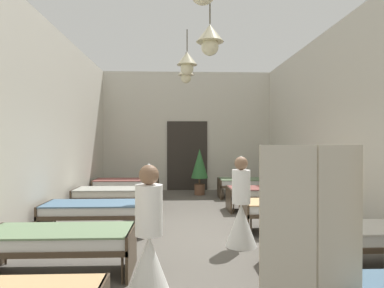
{
  "coord_description": "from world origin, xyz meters",
  "views": [
    {
      "loc": [
        -0.32,
        -6.34,
        1.73
      ],
      "look_at": [
        0.0,
        1.33,
        1.65
      ],
      "focal_mm": 31.57,
      "sensor_mm": 36.0,
      "label": 1
    }
  ],
  "objects": [
    {
      "name": "bed_right_row_2",
      "position": [
        1.86,
        0.0,
        0.44
      ],
      "size": [
        1.9,
        0.84,
        0.57
      ],
      "color": "#473828",
      "rests_on": "ground"
    },
    {
      "name": "bed_right_row_1",
      "position": [
        1.86,
        -1.9,
        0.44
      ],
      "size": [
        1.9,
        0.84,
        0.57
      ],
      "color": "#473828",
      "rests_on": "ground"
    },
    {
      "name": "bed_left_row_3",
      "position": [
        -1.86,
        1.9,
        0.44
      ],
      "size": [
        1.9,
        0.84,
        0.57
      ],
      "color": "#473828",
      "rests_on": "ground"
    },
    {
      "name": "privacy_screen",
      "position": [
        0.91,
        -3.88,
        0.85
      ],
      "size": [
        1.23,
        0.27,
        1.7
      ],
      "rotation": [
        0.0,
        0.0,
        0.31
      ],
      "color": "#BCB29E",
      "rests_on": "ground"
    },
    {
      "name": "nurse_near_aisle",
      "position": [
        0.72,
        -0.87,
        0.53
      ],
      "size": [
        0.52,
        0.52,
        1.49
      ],
      "rotation": [
        0.0,
        0.0,
        0.27
      ],
      "color": "white",
      "rests_on": "ground"
    },
    {
      "name": "bed_right_row_3",
      "position": [
        1.86,
        1.9,
        0.44
      ],
      "size": [
        1.9,
        0.84,
        0.57
      ],
      "color": "#473828",
      "rests_on": "ground"
    },
    {
      "name": "bed_right_row_4",
      "position": [
        1.86,
        3.79,
        0.44
      ],
      "size": [
        1.9,
        0.84,
        0.57
      ],
      "color": "#473828",
      "rests_on": "ground"
    },
    {
      "name": "room_shell",
      "position": [
        -0.0,
        1.25,
        2.08
      ],
      "size": [
        6.22,
        11.09,
        4.13
      ],
      "color": "beige",
      "rests_on": "ground"
    },
    {
      "name": "bed_left_row_2",
      "position": [
        -1.86,
        0.0,
        0.44
      ],
      "size": [
        1.9,
        0.84,
        0.57
      ],
      "color": "#473828",
      "rests_on": "ground"
    },
    {
      "name": "nurse_mid_aisle",
      "position": [
        -0.63,
        -2.65,
        0.53
      ],
      "size": [
        0.52,
        0.52,
        1.49
      ],
      "rotation": [
        0.0,
        0.0,
        5.96
      ],
      "color": "white",
      "rests_on": "ground"
    },
    {
      "name": "potted_plant",
      "position": [
        0.37,
        4.37,
        0.9
      ],
      "size": [
        0.54,
        0.54,
        1.47
      ],
      "color": "brown",
      "rests_on": "ground"
    },
    {
      "name": "bed_left_row_4",
      "position": [
        -1.86,
        3.79,
        0.44
      ],
      "size": [
        1.9,
        0.84,
        0.57
      ],
      "color": "#473828",
      "rests_on": "ground"
    },
    {
      "name": "bed_left_row_1",
      "position": [
        -1.86,
        -1.9,
        0.44
      ],
      "size": [
        1.9,
        0.84,
        0.57
      ],
      "color": "#473828",
      "rests_on": "ground"
    },
    {
      "name": "ground_plane",
      "position": [
        0.0,
        0.0,
        -0.05
      ],
      "size": [
        6.42,
        11.49,
        0.1
      ],
      "primitive_type": "cube",
      "color": "#59544C"
    }
  ]
}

